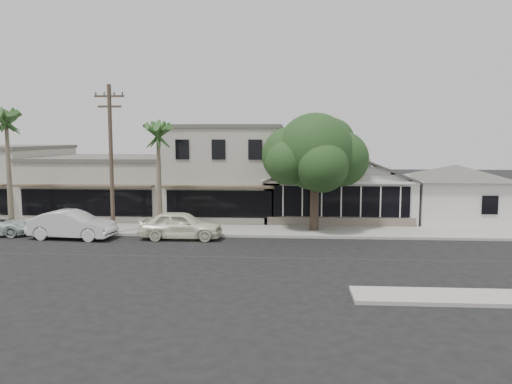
# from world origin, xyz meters

# --- Properties ---
(ground) EXTENTS (140.00, 140.00, 0.00)m
(ground) POSITION_xyz_m (0.00, 0.00, 0.00)
(ground) COLOR black
(ground) RESTS_ON ground
(sidewalk_north) EXTENTS (90.00, 3.50, 0.15)m
(sidewalk_north) POSITION_xyz_m (-8.00, 6.75, 0.07)
(sidewalk_north) COLOR #9E9991
(sidewalk_north) RESTS_ON ground
(corner_shop) EXTENTS (10.40, 8.60, 5.10)m
(corner_shop) POSITION_xyz_m (5.00, 12.47, 2.62)
(corner_shop) COLOR white
(corner_shop) RESTS_ON ground
(side_cottage) EXTENTS (6.00, 6.00, 3.00)m
(side_cottage) POSITION_xyz_m (13.20, 11.50, 1.50)
(side_cottage) COLOR white
(side_cottage) RESTS_ON ground
(row_building_near) EXTENTS (8.00, 10.00, 6.50)m
(row_building_near) POSITION_xyz_m (-3.00, 13.50, 3.25)
(row_building_near) COLOR #BBB5A9
(row_building_near) RESTS_ON ground
(row_building_midnear) EXTENTS (10.00, 10.00, 4.20)m
(row_building_midnear) POSITION_xyz_m (-12.00, 13.50, 2.10)
(row_building_midnear) COLOR #B2ADA0
(row_building_midnear) RESTS_ON ground
(utility_pole) EXTENTS (1.80, 0.24, 9.00)m
(utility_pole) POSITION_xyz_m (-9.00, 5.20, 4.79)
(utility_pole) COLOR brown
(utility_pole) RESTS_ON ground
(car_0) EXTENTS (4.81, 1.96, 1.64)m
(car_0) POSITION_xyz_m (-4.64, 4.27, 0.82)
(car_0) COLOR white
(car_0) RESTS_ON ground
(car_1) EXTENTS (5.15, 2.21, 1.65)m
(car_1) POSITION_xyz_m (-10.99, 3.91, 0.82)
(car_1) COLOR silver
(car_1) RESTS_ON ground
(shade_tree) EXTENTS (6.66, 6.02, 7.39)m
(shade_tree) POSITION_xyz_m (3.14, 7.07, 4.86)
(shade_tree) COLOR #443329
(shade_tree) RESTS_ON ground
(palm_east) EXTENTS (2.97, 2.97, 7.20)m
(palm_east) POSITION_xyz_m (-6.30, 5.89, 6.11)
(palm_east) COLOR #726651
(palm_east) RESTS_ON ground
(palm_mid) EXTENTS (2.76, 2.76, 8.07)m
(palm_mid) POSITION_xyz_m (-15.70, 5.74, 6.90)
(palm_mid) COLOR #726651
(palm_mid) RESTS_ON ground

